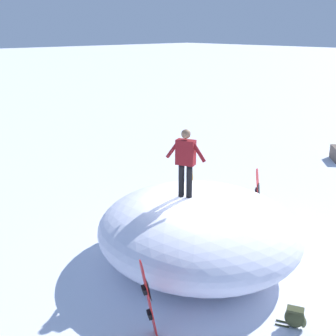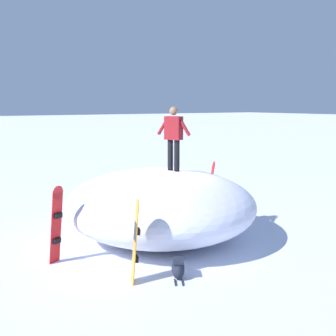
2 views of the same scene
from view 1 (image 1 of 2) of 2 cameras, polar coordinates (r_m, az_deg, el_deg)
name	(u,v)px [view 1 (image 1 of 2)]	position (r m, az deg, el deg)	size (l,w,h in m)	color
ground	(202,263)	(11.04, 4.59, -12.49)	(240.00, 240.00, 0.00)	white
snow_mound	(199,229)	(10.68, 4.08, -8.12)	(5.14, 4.91, 1.79)	white
snowboarder_standing	(186,159)	(9.94, 2.35, 1.21)	(0.95, 0.47, 1.63)	black
snowboard_primary_upright	(258,196)	(12.89, 11.89, -3.67)	(0.34, 0.37, 1.76)	red
snowboard_secondary_upright	(148,298)	(8.28, -2.70, -16.87)	(0.36, 0.38, 1.67)	red
snowboard_tertiary_upright	(191,189)	(13.29, 3.08, -2.77)	(0.33, 0.25, 1.69)	orange
backpack_near	(165,213)	(13.22, -0.34, -5.97)	(0.61, 0.47, 0.42)	#1E2333
backpack_far	(295,318)	(9.22, 16.55, -18.52)	(0.60, 0.42, 0.43)	#383D23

